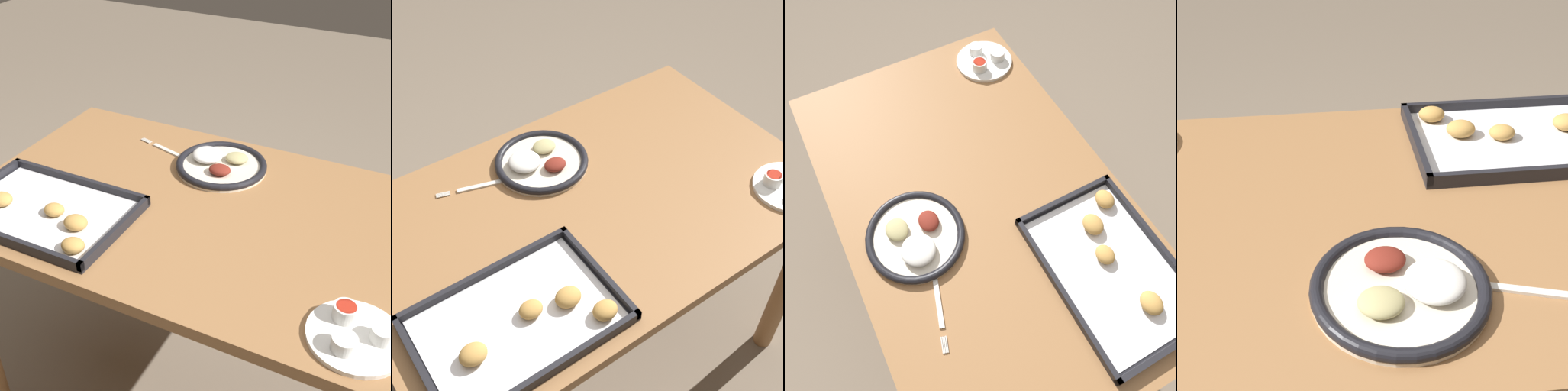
% 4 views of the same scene
% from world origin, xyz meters
% --- Properties ---
extents(dining_table, '(1.15, 0.72, 0.75)m').
position_xyz_m(dining_table, '(0.00, 0.00, 0.62)').
color(dining_table, olive).
rests_on(dining_table, ground_plane).
extents(dinner_plate, '(0.25, 0.25, 0.04)m').
position_xyz_m(dinner_plate, '(0.02, -0.19, 0.76)').
color(dinner_plate, beige).
rests_on(dinner_plate, dining_table).
extents(fork, '(0.21, 0.07, 0.00)m').
position_xyz_m(fork, '(0.19, -0.21, 0.75)').
color(fork, silver).
rests_on(fork, dining_table).
extents(saucer_plate, '(0.18, 0.18, 0.04)m').
position_xyz_m(saucer_plate, '(-0.44, 0.25, 0.76)').
color(saucer_plate, white).
rests_on(saucer_plate, dining_table).
extents(baking_tray, '(0.42, 0.28, 0.04)m').
position_xyz_m(baking_tray, '(0.31, 0.20, 0.76)').
color(baking_tray, black).
rests_on(baking_tray, dining_table).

